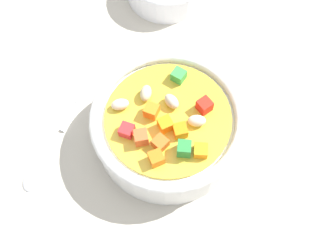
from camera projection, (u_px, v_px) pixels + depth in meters
ground_plane at (168, 139)px, 50.15cm from camera, size 140.00×140.00×2.00cm
soup_bowl_main at (168, 125)px, 46.26cm from camera, size 18.39×18.39×7.16cm
spoon at (63, 127)px, 49.27cm from camera, size 4.97×22.11×0.97cm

